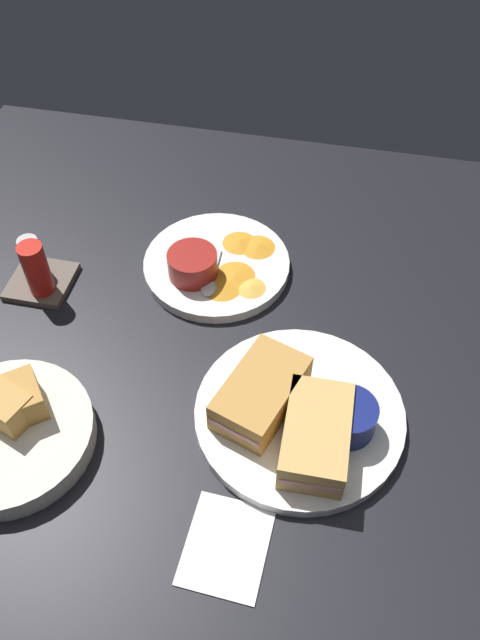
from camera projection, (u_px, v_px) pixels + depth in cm
name	position (u px, v px, depth cm)	size (l,w,h in cm)	color
ground_plane	(204.00, 375.00, 87.18)	(110.00, 110.00, 3.00)	black
plate_sandwich_main	(299.00, 414.00, 80.47)	(26.49, 26.49, 1.60)	white
sandwich_half_near	(261.00, 393.00, 78.75)	(14.82, 11.44, 4.80)	#C68C42
sandwich_half_far	(316.00, 435.00, 74.93)	(13.37, 7.81, 4.80)	tan
ramekin_dark_sauce	(348.00, 417.00, 76.66)	(6.91, 6.91, 4.31)	navy
spoon_by_dark_ramekin	(301.00, 420.00, 78.62)	(2.43, 9.93, 0.80)	silver
plate_chips_companion	(217.00, 265.00, 97.64)	(22.28, 22.28, 1.60)	white
ramekin_light_gravy	(192.00, 264.00, 93.66)	(7.36, 7.36, 3.97)	maroon
spoon_by_gravy_ramekin	(210.00, 282.00, 93.72)	(9.90, 2.32, 0.80)	silver
plantain_chip_scatter	(231.00, 268.00, 95.67)	(16.33, 15.46, 0.60)	gold
bread_basket_rear	(10.00, 431.00, 77.59)	(20.81, 20.81, 7.21)	silver
condiment_caddy	(37.00, 270.00, 93.26)	(9.00, 9.00, 9.50)	brown
paper_napkin_folded	(226.00, 546.00, 70.32)	(11.00, 9.00, 0.40)	white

